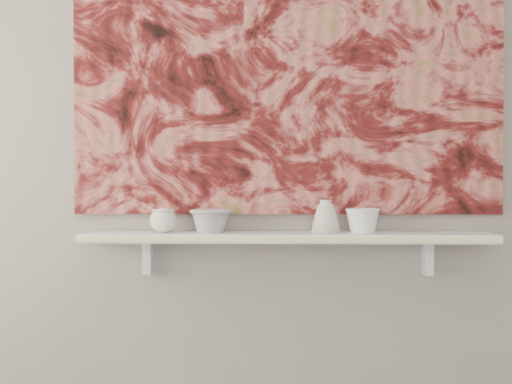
{
  "coord_description": "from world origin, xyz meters",
  "views": [
    {
      "loc": [
        -0.04,
        -0.92,
        1.12
      ],
      "look_at": [
        -0.11,
        1.49,
        1.07
      ],
      "focal_mm": 50.0,
      "sensor_mm": 36.0,
      "label": 1
    }
  ],
  "objects_px": {
    "painting": "(287,57)",
    "bowl_white": "(363,221)",
    "bell_vessel": "(326,216)",
    "shelf": "(287,237)",
    "cup_cream": "(163,220)",
    "bowl_grey": "(211,221)"
  },
  "relations": [
    {
      "from": "painting",
      "to": "bowl_white",
      "type": "height_order",
      "value": "painting"
    },
    {
      "from": "shelf",
      "to": "painting",
      "type": "relative_size",
      "value": 0.93
    },
    {
      "from": "bell_vessel",
      "to": "bowl_white",
      "type": "xyz_separation_m",
      "value": [
        0.12,
        0.0,
        -0.01
      ]
    },
    {
      "from": "cup_cream",
      "to": "bowl_white",
      "type": "bearing_deg",
      "value": 0.0
    },
    {
      "from": "painting",
      "to": "bell_vessel",
      "type": "relative_size",
      "value": 13.24
    },
    {
      "from": "shelf",
      "to": "bowl_grey",
      "type": "height_order",
      "value": "bowl_grey"
    },
    {
      "from": "painting",
      "to": "bowl_grey",
      "type": "distance_m",
      "value": 0.63
    },
    {
      "from": "painting",
      "to": "cup_cream",
      "type": "xyz_separation_m",
      "value": [
        -0.42,
        -0.08,
        -0.57
      ]
    },
    {
      "from": "shelf",
      "to": "bell_vessel",
      "type": "bearing_deg",
      "value": 0.0
    },
    {
      "from": "shelf",
      "to": "bowl_white",
      "type": "bearing_deg",
      "value": 0.0
    },
    {
      "from": "shelf",
      "to": "painting",
      "type": "xyz_separation_m",
      "value": [
        0.0,
        0.08,
        0.62
      ]
    },
    {
      "from": "cup_cream",
      "to": "bowl_white",
      "type": "distance_m",
      "value": 0.68
    },
    {
      "from": "shelf",
      "to": "bell_vessel",
      "type": "distance_m",
      "value": 0.15
    },
    {
      "from": "painting",
      "to": "bowl_white",
      "type": "relative_size",
      "value": 12.8
    },
    {
      "from": "bowl_grey",
      "to": "bell_vessel",
      "type": "xyz_separation_m",
      "value": [
        0.39,
        0.0,
        0.02
      ]
    },
    {
      "from": "painting",
      "to": "bowl_white",
      "type": "distance_m",
      "value": 0.63
    },
    {
      "from": "bowl_grey",
      "to": "bell_vessel",
      "type": "relative_size",
      "value": 1.27
    },
    {
      "from": "bowl_grey",
      "to": "bowl_white",
      "type": "xyz_separation_m",
      "value": [
        0.52,
        0.0,
        0.0
      ]
    },
    {
      "from": "shelf",
      "to": "bowl_white",
      "type": "distance_m",
      "value": 0.26
    },
    {
      "from": "painting",
      "to": "bowl_white",
      "type": "xyz_separation_m",
      "value": [
        0.26,
        -0.08,
        -0.57
      ]
    },
    {
      "from": "bowl_white",
      "to": "painting",
      "type": "bearing_deg",
      "value": 162.55
    },
    {
      "from": "bowl_grey",
      "to": "bell_vessel",
      "type": "distance_m",
      "value": 0.39
    }
  ]
}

